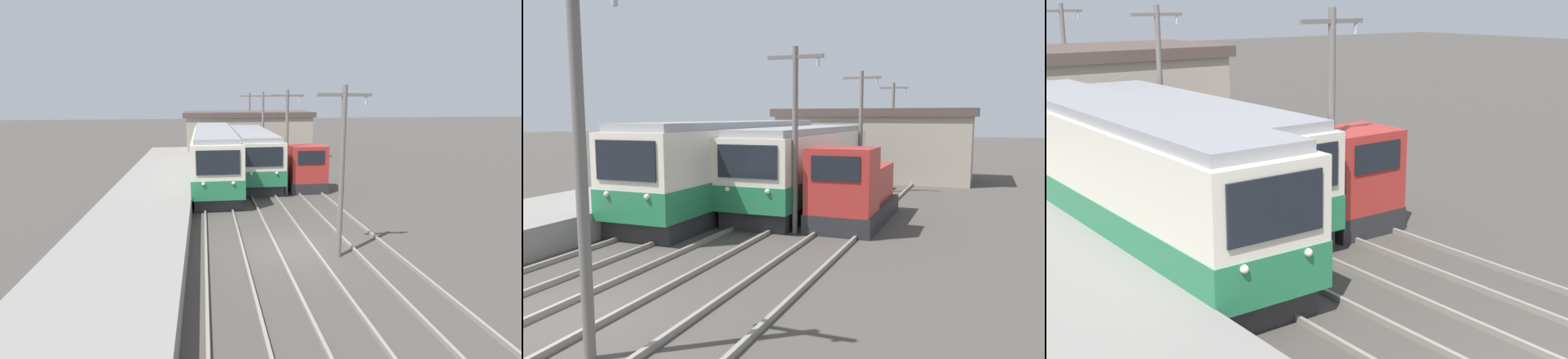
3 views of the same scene
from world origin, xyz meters
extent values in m
cube|color=#28282B|center=(-2.60, 12.80, 0.35)|extent=(2.58, 14.28, 0.70)
cube|color=silver|center=(-2.60, 12.80, 2.13)|extent=(2.80, 14.87, 2.87)
cube|color=#267A4C|center=(-2.60, 12.80, 1.22)|extent=(2.84, 14.91, 1.03)
cube|color=black|center=(-2.60, 5.33, 2.71)|extent=(2.24, 0.06, 1.26)
sphere|color=silver|center=(-3.37, 5.32, 1.62)|extent=(0.18, 0.18, 0.18)
sphere|color=silver|center=(-1.83, 5.32, 1.62)|extent=(0.18, 0.18, 0.18)
cube|color=#939399|center=(-2.60, 12.80, 3.71)|extent=(2.46, 14.28, 0.28)
cube|color=#28282B|center=(0.20, 14.40, 0.35)|extent=(2.58, 11.82, 0.70)
cube|color=silver|center=(0.20, 14.40, 2.01)|extent=(2.80, 12.32, 2.62)
cube|color=#267A4C|center=(0.20, 14.40, 1.17)|extent=(2.84, 12.36, 0.94)
cube|color=black|center=(0.20, 8.21, 2.53)|extent=(2.24, 0.06, 1.15)
sphere|color=silver|center=(-0.57, 8.20, 1.54)|extent=(0.18, 0.18, 0.18)
sphere|color=silver|center=(0.97, 8.20, 1.54)|extent=(0.18, 0.18, 0.18)
cube|color=#939399|center=(0.20, 14.40, 3.46)|extent=(2.46, 11.82, 0.28)
cube|color=#28282B|center=(3.20, 11.71, 0.35)|extent=(2.40, 5.95, 0.70)
cube|color=#B22D28|center=(3.20, 9.68, 1.85)|extent=(2.28, 1.90, 2.30)
cube|color=black|center=(3.20, 8.71, 2.36)|extent=(1.68, 0.04, 0.83)
cube|color=#B22D28|center=(3.20, 12.66, 1.40)|extent=(1.92, 3.95, 1.40)
cylinder|color=black|center=(3.20, 12.66, 2.35)|extent=(0.16, 0.16, 0.50)
cylinder|color=slate|center=(1.70, 8.94, 3.21)|extent=(0.20, 0.20, 6.41)
cube|color=slate|center=(1.70, 8.94, 6.06)|extent=(2.00, 0.12, 0.12)
cylinder|color=#B2B2B7|center=(2.50, 8.94, 5.86)|extent=(0.10, 0.10, 0.30)
cylinder|color=slate|center=(1.70, 18.97, 3.21)|extent=(0.20, 0.20, 6.41)
cube|color=slate|center=(1.70, 18.97, 6.06)|extent=(2.00, 0.12, 0.12)
cylinder|color=#B2B2B7|center=(2.50, 18.97, 5.86)|extent=(0.10, 0.10, 0.30)
cylinder|color=slate|center=(1.70, 29.01, 3.21)|extent=(0.20, 0.20, 6.41)
cube|color=slate|center=(1.70, 29.01, 6.06)|extent=(2.00, 0.12, 0.12)
cylinder|color=#B2B2B7|center=(2.50, 29.01, 5.86)|extent=(0.10, 0.10, 0.30)
cube|color=#AD9E8E|center=(1.14, 26.00, 2.02)|extent=(12.00, 6.00, 4.05)
cube|color=#51423D|center=(1.14, 26.00, 4.30)|extent=(12.60, 6.30, 0.50)
camera|label=1|loc=(-3.28, -15.21, 6.00)|focal=28.00mm
camera|label=2|loc=(7.73, -7.49, 4.08)|focal=35.00mm
camera|label=3|loc=(-10.30, -5.73, 6.63)|focal=50.00mm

